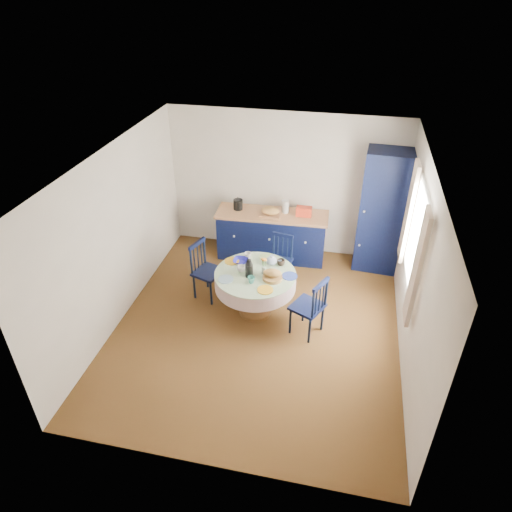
{
  "coord_description": "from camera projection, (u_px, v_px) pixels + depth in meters",
  "views": [
    {
      "loc": [
        1.04,
        -4.92,
        4.45
      ],
      "look_at": [
        -0.06,
        0.2,
        1.08
      ],
      "focal_mm": 32.0,
      "sensor_mm": 36.0,
      "label": 1
    }
  ],
  "objects": [
    {
      "name": "floor",
      "position": [
        257.0,
        326.0,
        6.64
      ],
      "size": [
        4.5,
        4.5,
        0.0
      ],
      "primitive_type": "plane",
      "color": "black",
      "rests_on": "ground"
    },
    {
      "name": "pantry_cabinet",
      "position": [
        382.0,
        212.0,
        7.4
      ],
      "size": [
        0.76,
        0.56,
        2.08
      ],
      "rotation": [
        0.0,
        0.0,
        -0.06
      ],
      "color": "black",
      "rests_on": "floor"
    },
    {
      "name": "chair_left",
      "position": [
        206.0,
        270.0,
        7.01
      ],
      "size": [
        0.51,
        0.52,
        0.93
      ],
      "rotation": [
        0.0,
        0.0,
        1.24
      ],
      "color": "black",
      "rests_on": "floor"
    },
    {
      "name": "chair_right",
      "position": [
        310.0,
        306.0,
        6.27
      ],
      "size": [
        0.54,
        0.55,
        0.93
      ],
      "rotation": [
        0.0,
        0.0,
        -2.02
      ],
      "color": "black",
      "rests_on": "floor"
    },
    {
      "name": "mug_b",
      "position": [
        251.0,
        280.0,
        6.3
      ],
      "size": [
        0.11,
        0.11,
        0.1
      ],
      "primitive_type": "imported",
      "color": "#30786D",
      "rests_on": "dining_table"
    },
    {
      "name": "mug_c",
      "position": [
        281.0,
        263.0,
        6.67
      ],
      "size": [
        0.12,
        0.12,
        0.09
      ],
      "primitive_type": "imported",
      "color": "black",
      "rests_on": "dining_table"
    },
    {
      "name": "dining_table",
      "position": [
        256.0,
        280.0,
        6.58
      ],
      "size": [
        1.19,
        1.17,
        0.99
      ],
      "color": "brown",
      "rests_on": "floor"
    },
    {
      "name": "window",
      "position": [
        415.0,
        240.0,
        5.71
      ],
      "size": [
        0.1,
        1.74,
        1.45
      ],
      "color": "white",
      "rests_on": "wall_right"
    },
    {
      "name": "mug_d",
      "position": [
        248.0,
        256.0,
        6.82
      ],
      "size": [
        0.11,
        0.11,
        0.1
      ],
      "primitive_type": "imported",
      "color": "silver",
      "rests_on": "dining_table"
    },
    {
      "name": "mug_a",
      "position": [
        241.0,
        269.0,
        6.54
      ],
      "size": [
        0.12,
        0.12,
        0.09
      ],
      "primitive_type": "imported",
      "color": "silver",
      "rests_on": "dining_table"
    },
    {
      "name": "kitchen_counter",
      "position": [
        272.0,
        234.0,
        7.98
      ],
      "size": [
        1.93,
        0.67,
        1.09
      ],
      "rotation": [
        0.0,
        0.0,
        0.04
      ],
      "color": "black",
      "rests_on": "floor"
    },
    {
      "name": "ceiling",
      "position": [
        257.0,
        163.0,
        5.28
      ],
      "size": [
        4.5,
        4.5,
        0.0
      ],
      "primitive_type": "plane",
      "rotation": [
        3.14,
        0.0,
        0.0
      ],
      "color": "white",
      "rests_on": "wall_back"
    },
    {
      "name": "wall_back",
      "position": [
        284.0,
        185.0,
        7.81
      ],
      "size": [
        4.0,
        0.02,
        2.5
      ],
      "primitive_type": "cube",
      "color": "beige",
      "rests_on": "floor"
    },
    {
      "name": "chair_far",
      "position": [
        280.0,
        260.0,
        7.32
      ],
      "size": [
        0.44,
        0.42,
        0.85
      ],
      "rotation": [
        0.0,
        0.0,
        -0.17
      ],
      "color": "black",
      "rests_on": "floor"
    },
    {
      "name": "wall_left",
      "position": [
        116.0,
        237.0,
        6.31
      ],
      "size": [
        0.02,
        4.5,
        2.5
      ],
      "primitive_type": "cube",
      "color": "beige",
      "rests_on": "floor"
    },
    {
      "name": "wall_right",
      "position": [
        416.0,
        272.0,
        5.61
      ],
      "size": [
        0.02,
        4.5,
        2.5
      ],
      "primitive_type": "cube",
      "color": "beige",
      "rests_on": "floor"
    },
    {
      "name": "cobalt_bowl",
      "position": [
        241.0,
        261.0,
        6.74
      ],
      "size": [
        0.22,
        0.22,
        0.05
      ],
      "primitive_type": "imported",
      "color": "navy",
      "rests_on": "dining_table"
    }
  ]
}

